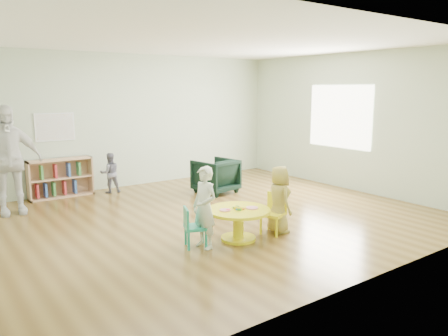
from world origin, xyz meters
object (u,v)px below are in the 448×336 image
kid_chair_left (193,226)px  armchair (216,176)px  toddler (110,173)px  adult_caretaker (7,160)px  activity_table (238,219)px  kid_chair_right (274,212)px  child_left (205,208)px  child_right (279,200)px  bookshelf (59,178)px

kid_chair_left → armchair: (2.01, 2.36, 0.06)m
armchair → toddler: (-1.73, 1.24, 0.06)m
toddler → adult_caretaker: size_ratio=0.44×
activity_table → kid_chair_right: (0.60, -0.07, 0.01)m
toddler → armchair: bearing=153.6°
child_left → child_right: 1.23m
adult_caretaker → toddler: bearing=15.9°
kid_chair_left → kid_chair_right: 1.29m
child_left → adult_caretaker: size_ratio=0.60×
activity_table → child_left: bearing=177.8°
toddler → adult_caretaker: (-1.93, -0.49, 0.51)m
child_right → toddler: child_right is taller
kid_chair_right → child_right: child_right is taller
child_left → child_right: bearing=76.7°
kid_chair_right → toddler: size_ratio=0.72×
child_left → toddler: size_ratio=1.35×
bookshelf → armchair: bearing=-29.6°
activity_table → toddler: (-0.39, 3.73, 0.10)m
kid_chair_left → child_left: size_ratio=0.49×
toddler → kid_chair_right: bearing=114.0°
kid_chair_right → child_right: size_ratio=0.60×
toddler → child_left: bearing=97.0°
bookshelf → child_left: size_ratio=1.10×
kid_chair_right → armchair: (0.74, 2.55, 0.03)m
child_left → kid_chair_right: bearing=77.4°
armchair → adult_caretaker: adult_caretaker is taller
bookshelf → child_right: 4.54m
activity_table → armchair: (1.34, 2.49, 0.04)m
child_right → adult_caretaker: 4.49m
kid_chair_left → toddler: size_ratio=0.67×
kid_chair_left → adult_caretaker: size_ratio=0.30×
kid_chair_right → toddler: toddler is taller
child_right → bookshelf: bearing=38.2°
bookshelf → child_left: bearing=-79.2°
child_right → toddler: (-1.06, 3.82, -0.09)m
kid_chair_right → bookshelf: bookshelf is taller
child_right → toddler: 3.96m
kid_chair_left → bookshelf: 3.92m
armchair → kid_chair_left: bearing=39.6°
activity_table → child_left: (-0.54, 0.02, 0.24)m
activity_table → kid_chair_left: 0.68m
bookshelf → kid_chair_right: bearing=-64.8°
armchair → child_left: bearing=42.6°
kid_chair_right → adult_caretaker: adult_caretaker is taller
bookshelf → child_right: (1.98, -4.08, 0.13)m
kid_chair_left → toddler: toddler is taller
kid_chair_left → armchair: armchair is taller
armchair → bookshelf: bearing=-39.6°
activity_table → bookshelf: 4.20m
kid_chair_left → activity_table: bearing=100.7°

